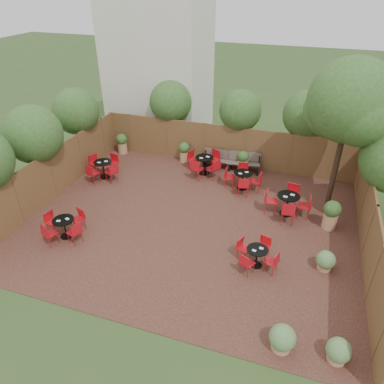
% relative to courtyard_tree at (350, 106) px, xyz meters
% --- Properties ---
extents(ground, '(80.00, 80.00, 0.00)m').
position_rel_courtyard_tree_xyz_m(ground, '(-4.82, -2.68, -4.16)').
color(ground, '#354F23').
rests_on(ground, ground).
extents(courtyard_paving, '(12.00, 10.00, 0.02)m').
position_rel_courtyard_tree_xyz_m(courtyard_paving, '(-4.82, -2.68, -4.15)').
color(courtyard_paving, '#3C1B18').
rests_on(courtyard_paving, ground).
extents(fence_back, '(12.00, 0.08, 2.00)m').
position_rel_courtyard_tree_xyz_m(fence_back, '(-4.82, 2.32, -3.16)').
color(fence_back, brown).
rests_on(fence_back, ground).
extents(fence_left, '(0.08, 10.00, 2.00)m').
position_rel_courtyard_tree_xyz_m(fence_left, '(-10.82, -2.68, -3.16)').
color(fence_left, brown).
rests_on(fence_left, ground).
extents(fence_right, '(0.08, 10.00, 2.00)m').
position_rel_courtyard_tree_xyz_m(fence_right, '(1.18, -2.68, -3.16)').
color(fence_right, brown).
rests_on(fence_right, ground).
extents(neighbour_building, '(5.00, 4.00, 8.00)m').
position_rel_courtyard_tree_xyz_m(neighbour_building, '(-9.32, 5.32, -0.16)').
color(neighbour_building, silver).
rests_on(neighbour_building, ground).
extents(overhang_foliage, '(15.66, 10.54, 2.43)m').
position_rel_courtyard_tree_xyz_m(overhang_foliage, '(-6.31, -0.27, -1.49)').
color(overhang_foliage, '#2B531B').
rests_on(overhang_foliage, ground).
extents(courtyard_tree, '(3.01, 2.95, 5.79)m').
position_rel_courtyard_tree_xyz_m(courtyard_tree, '(0.00, 0.00, 0.00)').
color(courtyard_tree, black).
rests_on(courtyard_tree, courtyard_paving).
extents(park_bench_left, '(1.42, 0.49, 0.87)m').
position_rel_courtyard_tree_xyz_m(park_bench_left, '(-5.04, 1.94, -3.69)').
color(park_bench_left, brown).
rests_on(park_bench_left, courtyard_paving).
extents(park_bench_right, '(1.55, 0.65, 0.93)m').
position_rel_courtyard_tree_xyz_m(park_bench_right, '(-3.79, 1.94, -3.66)').
color(park_bench_right, brown).
rests_on(park_bench_right, courtyard_paving).
extents(bistro_tables, '(9.89, 7.71, 0.96)m').
position_rel_courtyard_tree_xyz_m(bistro_tables, '(-5.18, -1.20, -3.68)').
color(bistro_tables, black).
rests_on(bistro_tables, courtyard_paving).
extents(planters, '(10.81, 4.04, 1.13)m').
position_rel_courtyard_tree_xyz_m(planters, '(-4.83, 0.89, -3.58)').
color(planters, tan).
rests_on(planters, courtyard_paving).
extents(low_shrubs, '(1.95, 3.95, 0.73)m').
position_rel_courtyard_tree_xyz_m(low_shrubs, '(-0.32, -6.06, -3.81)').
color(low_shrubs, tan).
rests_on(low_shrubs, courtyard_paving).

